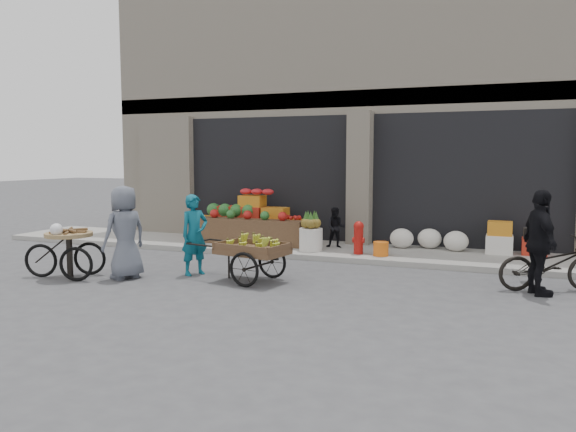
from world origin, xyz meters
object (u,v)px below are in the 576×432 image
at_px(pineapple_bin, 311,239).
at_px(vendor_woman, 195,235).
at_px(tricycle_cart, 69,247).
at_px(vendor_grey, 125,232).
at_px(fire_hydrant, 359,236).
at_px(cyclist, 540,243).
at_px(banana_cart, 250,247).
at_px(bicycle, 551,264).
at_px(orange_bucket, 381,249).
at_px(seated_person, 336,228).

height_order(pineapple_bin, vendor_woman, vendor_woman).
distance_m(pineapple_bin, vendor_woman, 3.05).
bearing_deg(tricycle_cart, vendor_grey, 1.87).
height_order(pineapple_bin, fire_hydrant, fire_hydrant).
bearing_deg(vendor_grey, cyclist, 122.12).
relative_size(pineapple_bin, vendor_woman, 0.34).
height_order(banana_cart, vendor_woman, vendor_woman).
bearing_deg(vendor_woman, bicycle, -51.60).
relative_size(orange_bucket, vendor_woman, 0.21).
bearing_deg(banana_cart, fire_hydrant, 76.67).
distance_m(orange_bucket, bicycle, 3.53).
bearing_deg(fire_hydrant, orange_bucket, -5.71).
bearing_deg(bicycle, banana_cart, 82.00).
distance_m(banana_cart, vendor_woman, 1.23).
bearing_deg(vendor_woman, orange_bucket, -19.85).
height_order(seated_person, bicycle, seated_person).
xyz_separation_m(fire_hydrant, bicycle, (3.65, -1.63, -0.05)).
height_order(orange_bucket, cyclist, cyclist).
height_order(tricycle_cart, bicycle, tricycle_cart).
relative_size(seated_person, cyclist, 0.55).
bearing_deg(bicycle, seated_person, 41.03).
height_order(fire_hydrant, cyclist, cyclist).
relative_size(seated_person, tricycle_cart, 0.64).
distance_m(vendor_grey, bicycle, 7.35).
bearing_deg(orange_bucket, vendor_woman, -138.75).
relative_size(tricycle_cart, cyclist, 0.86).
height_order(fire_hydrant, tricycle_cart, tricycle_cart).
bearing_deg(vendor_grey, fire_hydrant, 155.32).
distance_m(vendor_woman, tricycle_cart, 2.27).
bearing_deg(orange_bucket, vendor_grey, -139.87).
relative_size(bicycle, cyclist, 1.01).
bearing_deg(tricycle_cart, cyclist, -4.60).
bearing_deg(seated_person, orange_bucket, -40.26).
relative_size(pineapple_bin, tricycle_cart, 0.36).
bearing_deg(banana_cart, cyclist, 20.08).
height_order(banana_cart, tricycle_cart, tricycle_cart).
relative_size(vendor_grey, bicycle, 0.99).
xyz_separation_m(banana_cart, vendor_woman, (-1.21, 0.14, 0.14)).
relative_size(banana_cart, cyclist, 1.27).
height_order(pineapple_bin, seated_person, seated_person).
xyz_separation_m(bicycle, cyclist, (-0.20, -0.40, 0.40)).
bearing_deg(banana_cart, seated_person, 91.71).
bearing_deg(cyclist, banana_cart, 77.88).
distance_m(fire_hydrant, vendor_woman, 3.63).
bearing_deg(pineapple_bin, fire_hydrant, -2.60).
xyz_separation_m(seated_person, cyclist, (4.15, -2.68, 0.26)).
bearing_deg(vendor_woman, pineapple_bin, 2.08).
bearing_deg(pineapple_bin, seated_person, 56.31).
distance_m(pineapple_bin, orange_bucket, 1.61).
height_order(fire_hydrant, vendor_grey, vendor_grey).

